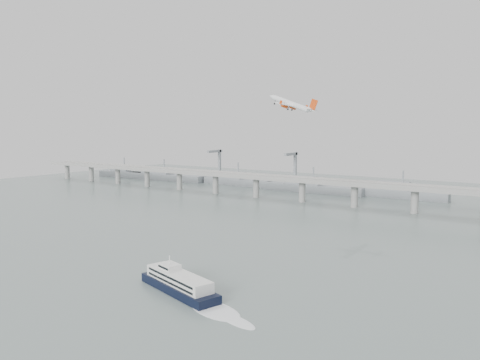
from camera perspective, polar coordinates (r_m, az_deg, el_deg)
The scene contains 5 objects.
ground at distance 254.94m, azimuth -7.09°, elevation -9.23°, with size 900.00×900.00×0.00m, color slate.
bridge at distance 420.22m, azimuth 11.11°, elevation -0.63°, with size 800.00×22.00×23.90m.
distant_fleet at distance 553.61m, azimuth -0.98°, elevation -0.01°, with size 453.00×60.90×40.00m.
ferry at distance 201.88m, azimuth -7.46°, elevation -12.36°, with size 73.31×28.66×14.14m.
airliner at distance 319.95m, azimuth 6.31°, elevation 9.17°, with size 38.49×34.74×15.15m.
Camera 1 is at (163.22, -183.33, 68.86)m, focal length 35.00 mm.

